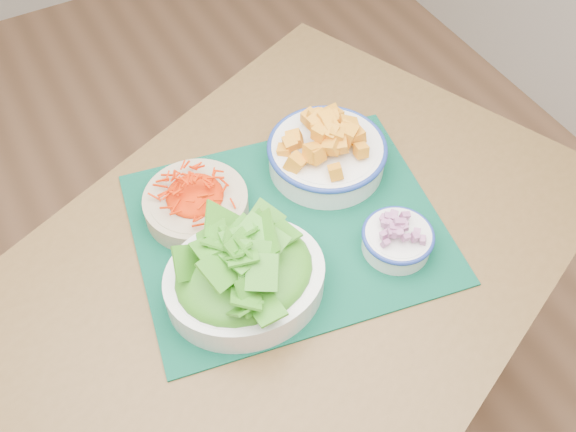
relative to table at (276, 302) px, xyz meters
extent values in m
cube|color=brown|center=(0.00, 0.00, 0.09)|extent=(1.34, 1.14, 0.04)
cylinder|color=brown|center=(0.59, -0.10, -0.29)|extent=(0.06, 0.06, 0.71)
cylinder|color=brown|center=(0.34, 0.49, -0.29)|extent=(0.06, 0.06, 0.71)
cube|color=#033224|center=(0.06, 0.06, 0.11)|extent=(0.58, 0.51, 0.00)
cylinder|color=#BFAF8E|center=(-0.06, 0.17, 0.13)|extent=(0.23, 0.23, 0.04)
ellipsoid|color=#FB3706|center=(-0.06, 0.17, 0.16)|extent=(0.16, 0.16, 0.03)
cylinder|color=white|center=(0.19, 0.15, 0.14)|extent=(0.23, 0.23, 0.05)
torus|color=navy|center=(0.19, 0.15, 0.16)|extent=(0.22, 0.22, 0.01)
ellipsoid|color=orange|center=(0.19, 0.15, 0.19)|extent=(0.19, 0.19, 0.05)
ellipsoid|color=#217412|center=(-0.06, -0.02, 0.19)|extent=(0.22, 0.19, 0.06)
cylinder|color=white|center=(0.20, -0.06, 0.13)|extent=(0.14, 0.14, 0.04)
torus|color=navy|center=(0.20, -0.06, 0.15)|extent=(0.12, 0.12, 0.01)
ellipsoid|color=#760C4E|center=(0.20, -0.06, 0.16)|extent=(0.10, 0.10, 0.02)
camera|label=1|loc=(-0.26, -0.52, 0.99)|focal=40.00mm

